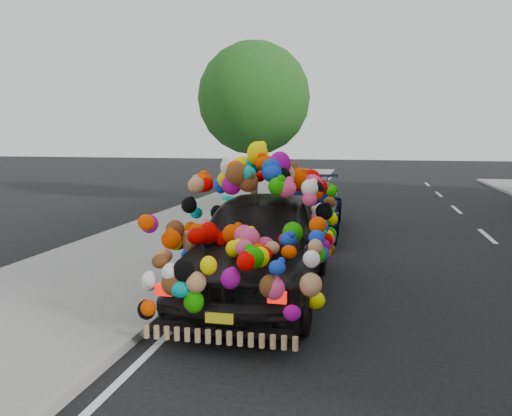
{
  "coord_description": "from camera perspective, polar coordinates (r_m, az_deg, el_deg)",
  "views": [
    {
      "loc": [
        0.56,
        -8.99,
        2.6
      ],
      "look_at": [
        -1.57,
        0.19,
        1.26
      ],
      "focal_mm": 35.0,
      "sensor_mm": 36.0,
      "label": 1
    }
  ],
  "objects": [
    {
      "name": "kerb",
      "position": [
        9.78,
        -4.75,
        -6.92
      ],
      "size": [
        0.15,
        60.0,
        0.13
      ],
      "primitive_type": "cube",
      "color": "gray",
      "rests_on": "ground"
    },
    {
      "name": "ground",
      "position": [
        9.37,
        9.21,
        -8.09
      ],
      "size": [
        100.0,
        100.0,
        0.0
      ],
      "primitive_type": "plane",
      "color": "black",
      "rests_on": "ground"
    },
    {
      "name": "tree_near_sidewalk",
      "position": [
        19.05,
        -0.22,
        12.4
      ],
      "size": [
        4.2,
        4.2,
        6.13
      ],
      "color": "#332114",
      "rests_on": "ground"
    },
    {
      "name": "plush_art_car",
      "position": [
        8.24,
        0.56,
        -1.5
      ],
      "size": [
        2.51,
        5.28,
        2.36
      ],
      "rotation": [
        0.0,
        0.0,
        0.02
      ],
      "color": "black",
      "rests_on": "ground"
    },
    {
      "name": "navy_sedan",
      "position": [
        13.74,
        5.39,
        0.29
      ],
      "size": [
        2.25,
        5.16,
        1.48
      ],
      "primitive_type": "imported",
      "rotation": [
        0.0,
        0.0,
        0.04
      ],
      "color": "#040732",
      "rests_on": "ground"
    },
    {
      "name": "sidewalk",
      "position": [
        10.53,
        -14.97,
        -6.12
      ],
      "size": [
        4.0,
        60.0,
        0.12
      ],
      "primitive_type": "cube",
      "color": "gray",
      "rests_on": "ground"
    }
  ]
}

